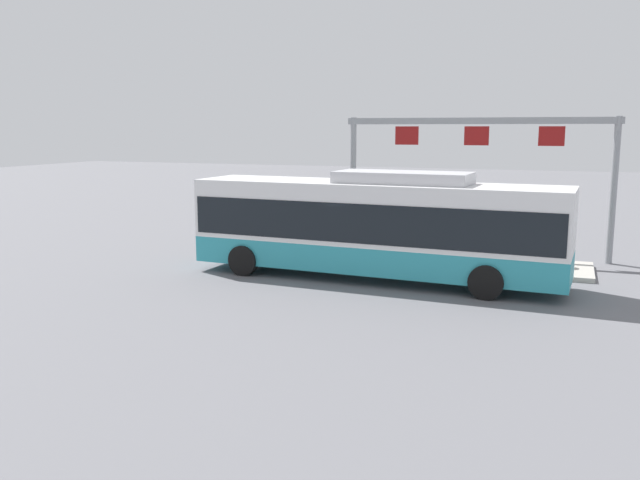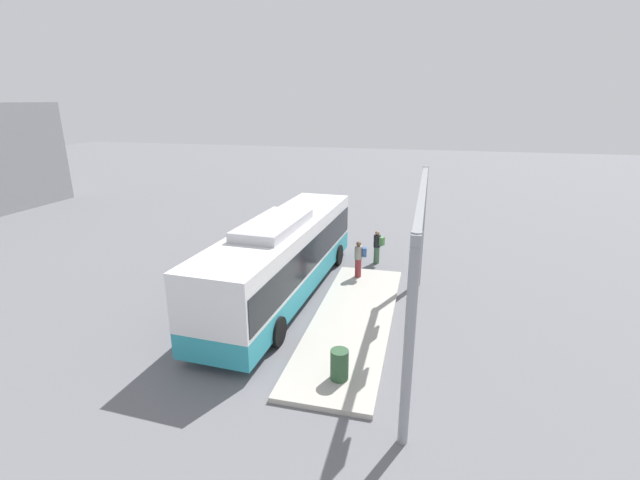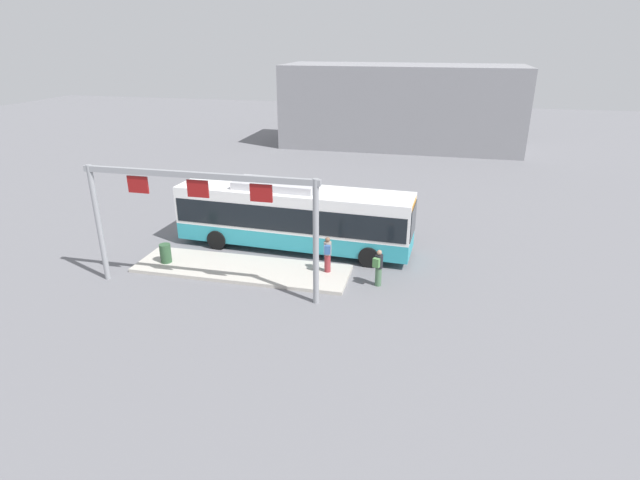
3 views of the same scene
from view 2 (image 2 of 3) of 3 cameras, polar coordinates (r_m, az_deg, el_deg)
ground_plane at (r=18.47m, az=-4.61°, el=-7.13°), size 120.00×120.00×0.00m
platform_curb at (r=16.31m, az=4.26°, el=-10.34°), size 10.00×2.80×0.16m
bus_main at (r=17.78m, az=-4.77°, el=-1.83°), size 11.99×3.14×3.46m
person_boarding at (r=21.78m, az=7.48°, el=-0.80°), size 0.46×0.59×1.67m
person_waiting_near at (r=19.58m, az=5.10°, el=-2.35°), size 0.40×0.57×1.67m
platform_sign_gantry at (r=14.06m, az=12.83°, el=0.96°), size 10.01×0.24×5.20m
trash_bin at (r=12.88m, az=2.54°, el=-15.88°), size 0.52×0.52×0.90m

